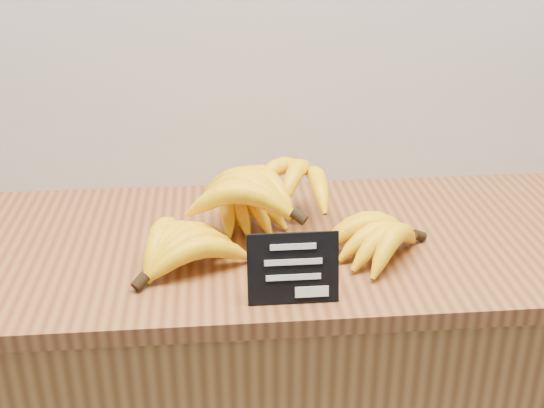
{
  "coord_description": "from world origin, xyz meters",
  "views": [
    {
      "loc": [
        -0.07,
        1.65,
        1.52
      ],
      "look_at": [
        0.02,
        2.7,
        1.02
      ],
      "focal_mm": 45.0,
      "sensor_mm": 36.0,
      "label": 1
    }
  ],
  "objects": [
    {
      "name": "chalkboard_sign",
      "position": [
        0.04,
        2.54,
        0.99
      ],
      "size": [
        0.14,
        0.03,
        0.11
      ],
      "primitive_type": "cube",
      "rotation": [
        -0.22,
        0.0,
        0.0
      ],
      "color": "black",
      "rests_on": "counter_top"
    },
    {
      "name": "counter_top",
      "position": [
        0.02,
        2.75,
        0.92
      ],
      "size": [
        1.49,
        0.54,
        0.03
      ],
      "primitive_type": "cube",
      "color": "brown",
      "rests_on": "counter"
    },
    {
      "name": "banana_pile",
      "position": [
        0.02,
        2.73,
        0.99
      ],
      "size": [
        0.56,
        0.34,
        0.13
      ],
      "color": "yellow",
      "rests_on": "counter_top"
    }
  ]
}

